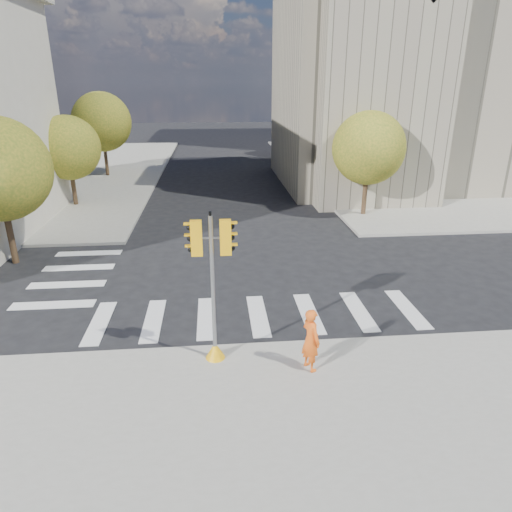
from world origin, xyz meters
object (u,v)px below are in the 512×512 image
Objects in this scene: lamp_near at (357,132)px; lamp_far at (312,117)px; traffic_signal at (213,300)px; photographer at (311,340)px.

lamp_far is at bearing 90.00° from lamp_near.
traffic_signal is at bearing -117.21° from lamp_near.
traffic_signal is at bearing 49.10° from photographer.
lamp_near is 4.43× the size of photographer.
traffic_signal is 2.39× the size of photographer.
lamp_near reaches higher than photographer.
lamp_far is at bearing -36.33° from photographer.
lamp_far is 34.17m from traffic_signal.
photographer is (2.61, -0.77, -0.93)m from traffic_signal.
lamp_near is 20.97m from photographer.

